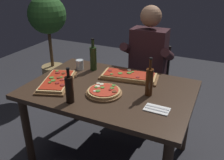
# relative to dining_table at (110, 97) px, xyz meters

# --- Properties ---
(ground_plane) EXTENTS (6.40, 6.40, 0.00)m
(ground_plane) POSITION_rel_dining_table_xyz_m (0.00, 0.00, -0.64)
(ground_plane) COLOR #2D2D33
(dining_table) EXTENTS (1.40, 0.96, 0.74)m
(dining_table) POSITION_rel_dining_table_xyz_m (0.00, 0.00, 0.00)
(dining_table) COLOR #3D2B1E
(dining_table) RESTS_ON ground_plane
(pizza_rectangular_front) EXTENTS (0.56, 0.31, 0.05)m
(pizza_rectangular_front) POSITION_rel_dining_table_xyz_m (0.08, 0.26, 0.12)
(pizza_rectangular_front) COLOR brown
(pizza_rectangular_front) RESTS_ON dining_table
(pizza_rectangular_left) EXTENTS (0.40, 0.54, 0.05)m
(pizza_rectangular_left) POSITION_rel_dining_table_xyz_m (-0.45, -0.12, 0.12)
(pizza_rectangular_left) COLOR brown
(pizza_rectangular_left) RESTS_ON dining_table
(pizza_round_far) EXTENTS (0.30, 0.30, 0.05)m
(pizza_round_far) POSITION_rel_dining_table_xyz_m (0.01, -0.12, 0.12)
(pizza_round_far) COLOR brown
(pizza_round_far) RESTS_ON dining_table
(wine_bottle_dark) EXTENTS (0.06, 0.06, 0.32)m
(wine_bottle_dark) POSITION_rel_dining_table_xyz_m (0.34, 0.02, 0.22)
(wine_bottle_dark) COLOR #47230F
(wine_bottle_dark) RESTS_ON dining_table
(oil_bottle_amber) EXTENTS (0.07, 0.07, 0.32)m
(oil_bottle_amber) POSITION_rel_dining_table_xyz_m (-0.32, 0.29, 0.22)
(oil_bottle_amber) COLOR #233819
(oil_bottle_amber) RESTS_ON dining_table
(vinegar_bottle_green) EXTENTS (0.06, 0.06, 0.28)m
(vinegar_bottle_green) POSITION_rel_dining_table_xyz_m (-0.16, -0.35, 0.21)
(vinegar_bottle_green) COLOR black
(vinegar_bottle_green) RESTS_ON dining_table
(tumbler_near_camera) EXTENTS (0.07, 0.07, 0.10)m
(tumbler_near_camera) POSITION_rel_dining_table_xyz_m (-0.45, 0.24, 0.14)
(tumbler_near_camera) COLOR silver
(tumbler_near_camera) RESTS_ON dining_table
(napkin_cutlery_set) EXTENTS (0.18, 0.11, 0.01)m
(napkin_cutlery_set) POSITION_rel_dining_table_xyz_m (0.47, -0.18, 0.10)
(napkin_cutlery_set) COLOR white
(napkin_cutlery_set) RESTS_ON dining_table
(diner_chair) EXTENTS (0.44, 0.44, 0.87)m
(diner_chair) POSITION_rel_dining_table_xyz_m (0.09, 0.86, -0.16)
(diner_chair) COLOR black
(diner_chair) RESTS_ON ground_plane
(seated_diner) EXTENTS (0.53, 0.41, 1.33)m
(seated_diner) POSITION_rel_dining_table_xyz_m (0.09, 0.74, 0.10)
(seated_diner) COLOR #23232D
(seated_diner) RESTS_ON ground_plane
(potted_plant_corner) EXTENTS (0.50, 0.50, 1.36)m
(potted_plant_corner) POSITION_rel_dining_table_xyz_m (-1.36, 0.92, 0.25)
(potted_plant_corner) COLOR tan
(potted_plant_corner) RESTS_ON ground_plane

